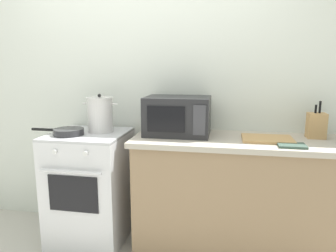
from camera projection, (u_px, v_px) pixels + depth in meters
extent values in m
cube|color=silver|center=(175.00, 90.00, 2.69)|extent=(4.40, 0.10, 2.50)
cube|color=#8C7051|center=(243.00, 199.00, 2.40)|extent=(1.64, 0.56, 0.88)
cube|color=#ADA393|center=(246.00, 141.00, 2.31)|extent=(1.70, 0.60, 0.04)
cube|color=silver|center=(91.00, 187.00, 2.60)|extent=(0.60, 0.60, 0.90)
cube|color=#B7B7BC|center=(88.00, 134.00, 2.51)|extent=(0.60, 0.60, 0.02)
cube|color=black|center=(73.00, 194.00, 2.29)|extent=(0.39, 0.01, 0.28)
cylinder|color=silver|center=(70.00, 172.00, 2.24)|extent=(0.48, 0.02, 0.02)
cylinder|color=silver|center=(55.00, 152.00, 2.25)|extent=(0.04, 0.02, 0.04)
cylinder|color=silver|center=(86.00, 154.00, 2.21)|extent=(0.04, 0.02, 0.04)
cylinder|color=silver|center=(100.00, 115.00, 2.54)|extent=(0.21, 0.21, 0.27)
cylinder|color=silver|center=(99.00, 98.00, 2.51)|extent=(0.21, 0.21, 0.01)
sphere|color=black|center=(99.00, 96.00, 2.51)|extent=(0.03, 0.03, 0.03)
cylinder|color=silver|center=(86.00, 103.00, 2.54)|extent=(0.05, 0.01, 0.01)
cylinder|color=silver|center=(114.00, 104.00, 2.50)|extent=(0.05, 0.01, 0.01)
cylinder|color=#28282B|center=(69.00, 132.00, 2.43)|extent=(0.23, 0.23, 0.05)
cylinder|color=black|center=(44.00, 130.00, 2.47)|extent=(0.20, 0.02, 0.02)
cube|color=#232326|center=(178.00, 116.00, 2.43)|extent=(0.50, 0.36, 0.30)
cube|color=black|center=(166.00, 119.00, 2.27)|extent=(0.28, 0.01, 0.19)
cube|color=#38383D|center=(199.00, 120.00, 2.22)|extent=(0.09, 0.01, 0.22)
cube|color=tan|center=(267.00, 139.00, 2.26)|extent=(0.36, 0.26, 0.02)
cube|color=tan|center=(316.00, 126.00, 2.31)|extent=(0.13, 0.10, 0.19)
cylinder|color=black|center=(316.00, 109.00, 2.29)|extent=(0.02, 0.02, 0.06)
cylinder|color=black|center=(320.00, 107.00, 2.28)|extent=(0.02, 0.02, 0.09)
cube|color=#384C42|center=(292.00, 145.00, 2.08)|extent=(0.18, 0.14, 0.02)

